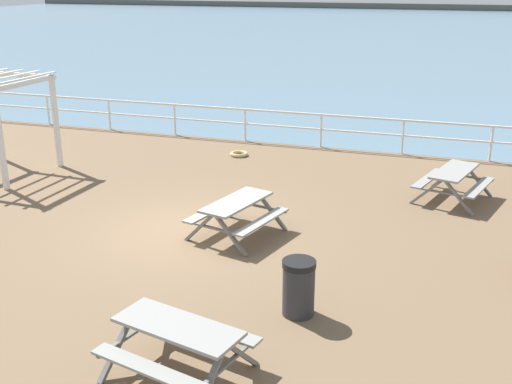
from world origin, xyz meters
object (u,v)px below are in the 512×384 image
(picnic_table_mid_centre, at_px, (237,209))
(litter_bin, at_px, (299,287))
(picnic_table_near_right, at_px, (454,177))
(picnic_table_far_left, at_px, (178,337))

(picnic_table_mid_centre, height_order, litter_bin, litter_bin)
(picnic_table_near_right, relative_size, picnic_table_far_left, 1.02)
(picnic_table_far_left, distance_m, litter_bin, 2.39)
(picnic_table_mid_centre, bearing_deg, picnic_table_near_right, -34.62)
(litter_bin, bearing_deg, picnic_table_near_right, 71.34)
(picnic_table_far_left, bearing_deg, picnic_table_near_right, 81.98)
(picnic_table_far_left, bearing_deg, picnic_table_mid_centre, 113.97)
(picnic_table_near_right, distance_m, picnic_table_far_left, 9.19)
(picnic_table_near_right, xyz_separation_m, picnic_table_far_left, (-3.33, -8.56, 0.00))
(picnic_table_near_right, relative_size, picnic_table_mid_centre, 1.01)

